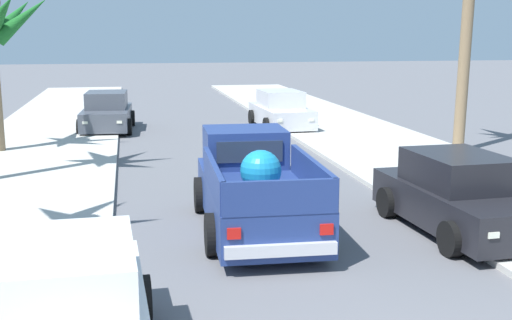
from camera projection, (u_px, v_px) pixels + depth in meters
The scene contains 9 objects.
sidewalk_left at pixel (16, 185), 16.74m from camera, with size 4.89×60.00×0.12m, color beige.
sidewalk_right at pixel (430, 168), 18.82m from camera, with size 4.89×60.00×0.12m, color beige.
curb_left at pixel (59, 184), 16.94m from camera, with size 0.16×60.00×0.10m, color silver.
curb_right at pixel (395, 170), 18.63m from camera, with size 0.16×60.00×0.10m, color silver.
pickup_truck at pixel (254, 188), 13.24m from camera, with size 2.35×5.28×1.80m.
car_right_near at pixel (458, 196), 12.96m from camera, with size 2.19×4.33×1.54m.
car_left_mid at pixel (281, 111), 26.86m from camera, with size 2.14×4.31×1.54m.
car_right_mid at pixel (107, 113), 26.32m from camera, with size 2.20×4.33×1.54m.
car_left_far at pixel (67, 317), 7.46m from camera, with size 2.14×4.31×1.54m.
Camera 1 is at (-2.75, -5.17, 3.85)m, focal length 46.72 mm.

